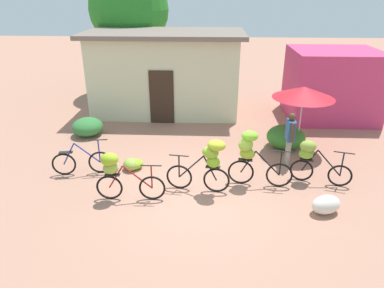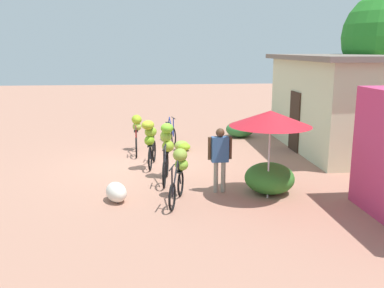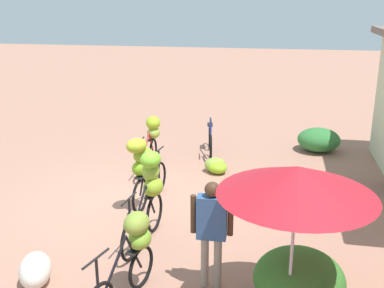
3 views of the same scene
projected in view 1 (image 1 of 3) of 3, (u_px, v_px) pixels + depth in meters
The scene contains 15 objects.
ground_plane at pixel (197, 195), 8.84m from camera, with size 60.00×60.00×0.00m, color #A77560.
building_low at pixel (165, 73), 14.13m from camera, with size 6.13×3.20×3.20m.
shop_pink at pixel (331, 84), 13.67m from camera, with size 3.20×2.80×2.61m, color #C83769.
tree_behind_building at pixel (129, 9), 15.93m from camera, with size 3.57×3.57×5.61m.
hedge_bush_front_left at pixel (88, 127), 12.31m from camera, with size 1.04×1.10×0.61m, color #317537.
hedge_bush_front_right at pixel (286, 137), 11.33m from camera, with size 1.22×1.19×0.73m, color #33762A.
market_umbrella at pixel (304, 92), 10.58m from camera, with size 1.86×1.86×2.05m.
bicycle_leftmost at pixel (82, 162), 9.73m from camera, with size 1.61×0.33×1.01m.
bicycle_near_pile at pixel (118, 172), 8.42m from camera, with size 1.68×0.41×1.22m.
bicycle_center_loaded at pixel (208, 160), 8.67m from camera, with size 1.61×0.52×1.44m.
bicycle_by_shop at pixel (252, 154), 9.00m from camera, with size 1.65×0.43×1.50m.
bicycle_rightmost at pixel (312, 157), 9.19m from camera, with size 1.52×0.53×1.17m.
banana_pile_on_ground at pixel (132, 164), 10.05m from camera, with size 0.71×0.70×0.33m.
produce_sack at pixel (326, 205), 8.08m from camera, with size 0.70×0.44×0.44m, color silver.
person_vendor at pixel (290, 134), 10.02m from camera, with size 0.21×0.58×1.57m.
Camera 1 is at (0.23, -7.54, 4.78)m, focal length 33.18 mm.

